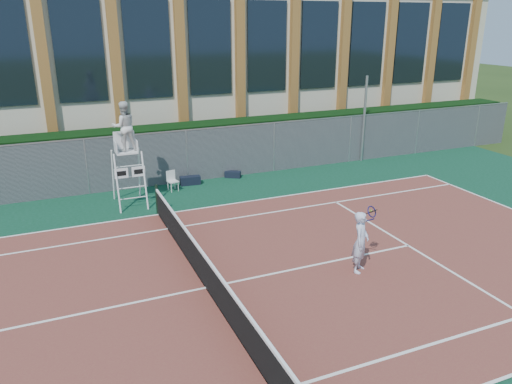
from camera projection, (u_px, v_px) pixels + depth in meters
name	position (u px, v px, depth m)	size (l,w,h in m)	color
ground	(206.00, 289.00, 12.75)	(120.00, 120.00, 0.00)	#233814
apron	(195.00, 271.00, 13.62)	(36.00, 20.00, 0.01)	#0C361E
tennis_court	(206.00, 288.00, 12.75)	(23.77, 10.97, 0.02)	maroon
tennis_net	(206.00, 270.00, 12.58)	(0.10, 11.30, 1.10)	black
fence	(139.00, 162.00, 20.04)	(40.00, 0.06, 2.20)	#595E60
hedge	(133.00, 155.00, 21.08)	(40.00, 1.40, 2.20)	black
building	(103.00, 65.00, 26.99)	(45.00, 10.60, 8.22)	beige
steel_pole	(364.00, 119.00, 23.59)	(0.12, 0.12, 4.06)	#9EA0A5
umpire_chair	(124.00, 129.00, 17.69)	(1.08, 1.66, 3.86)	white
plastic_chair	(172.00, 179.00, 19.90)	(0.45, 0.45, 0.81)	silver
sports_bag_near	(190.00, 180.00, 20.69)	(0.83, 0.33, 0.35)	black
sports_bag_far	(233.00, 174.00, 21.64)	(0.68, 0.30, 0.27)	black
tennis_player	(361.00, 242.00, 13.33)	(1.01, 0.80, 1.72)	silver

